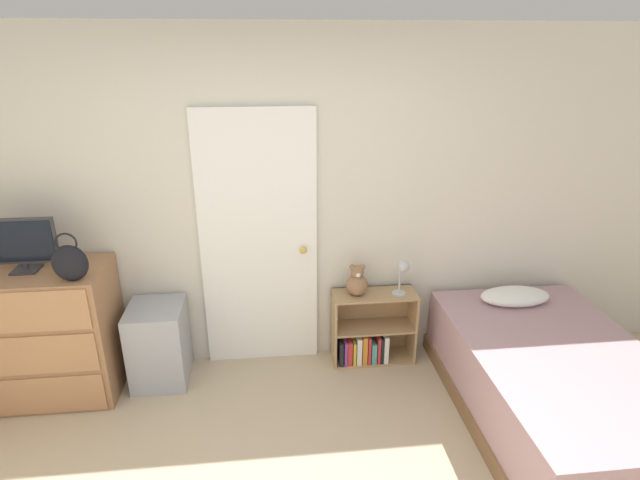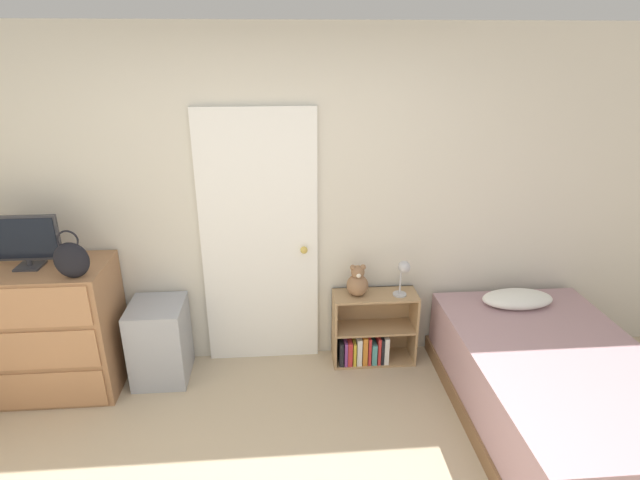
{
  "view_description": "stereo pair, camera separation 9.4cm",
  "coord_description": "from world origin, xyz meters",
  "px_view_note": "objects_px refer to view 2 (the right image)",
  "views": [
    {
      "loc": [
        -0.04,
        -1.62,
        2.4
      ],
      "look_at": [
        0.31,
        1.66,
        1.1
      ],
      "focal_mm": 28.0,
      "sensor_mm": 36.0,
      "label": 1
    },
    {
      "loc": [
        0.05,
        -1.63,
        2.4
      ],
      "look_at": [
        0.31,
        1.66,
        1.1
      ],
      "focal_mm": 28.0,
      "sensor_mm": 36.0,
      "label": 2
    }
  ],
  "objects_px": {
    "handbag": "(71,260)",
    "desk_lamp": "(404,271)",
    "teddy_bear": "(357,282)",
    "storage_bin": "(160,341)",
    "tv": "(24,241)",
    "dresser": "(48,329)",
    "bookshelf": "(370,335)",
    "bed": "(556,390)"
  },
  "relations": [
    {
      "from": "handbag",
      "to": "desk_lamp",
      "type": "relative_size",
      "value": 1.14
    },
    {
      "from": "teddy_bear",
      "to": "storage_bin",
      "type": "bearing_deg",
      "value": -176.77
    },
    {
      "from": "teddy_bear",
      "to": "handbag",
      "type": "bearing_deg",
      "value": -169.9
    },
    {
      "from": "tv",
      "to": "handbag",
      "type": "relative_size",
      "value": 1.41
    },
    {
      "from": "dresser",
      "to": "handbag",
      "type": "height_order",
      "value": "handbag"
    },
    {
      "from": "storage_bin",
      "to": "desk_lamp",
      "type": "relative_size",
      "value": 2.13
    },
    {
      "from": "tv",
      "to": "bookshelf",
      "type": "distance_m",
      "value": 2.58
    },
    {
      "from": "tv",
      "to": "bookshelf",
      "type": "height_order",
      "value": "tv"
    },
    {
      "from": "teddy_bear",
      "to": "desk_lamp",
      "type": "relative_size",
      "value": 0.88
    },
    {
      "from": "storage_bin",
      "to": "bed",
      "type": "relative_size",
      "value": 0.32
    },
    {
      "from": "storage_bin",
      "to": "desk_lamp",
      "type": "distance_m",
      "value": 1.92
    },
    {
      "from": "bookshelf",
      "to": "desk_lamp",
      "type": "distance_m",
      "value": 0.62
    },
    {
      "from": "bed",
      "to": "desk_lamp",
      "type": "bearing_deg",
      "value": 138.18
    },
    {
      "from": "teddy_bear",
      "to": "bookshelf",
      "type": "bearing_deg",
      "value": 0.64
    },
    {
      "from": "handbag",
      "to": "teddy_bear",
      "type": "distance_m",
      "value": 1.99
    },
    {
      "from": "dresser",
      "to": "bookshelf",
      "type": "relative_size",
      "value": 1.5
    },
    {
      "from": "dresser",
      "to": "storage_bin",
      "type": "bearing_deg",
      "value": 4.92
    },
    {
      "from": "dresser",
      "to": "tv",
      "type": "relative_size",
      "value": 2.1
    },
    {
      "from": "storage_bin",
      "to": "tv",
      "type": "bearing_deg",
      "value": -175.52
    },
    {
      "from": "desk_lamp",
      "to": "bed",
      "type": "relative_size",
      "value": 0.15
    },
    {
      "from": "dresser",
      "to": "storage_bin",
      "type": "distance_m",
      "value": 0.78
    },
    {
      "from": "storage_bin",
      "to": "bookshelf",
      "type": "relative_size",
      "value": 0.94
    },
    {
      "from": "bookshelf",
      "to": "desk_lamp",
      "type": "relative_size",
      "value": 2.25
    },
    {
      "from": "storage_bin",
      "to": "desk_lamp",
      "type": "height_order",
      "value": "desk_lamp"
    },
    {
      "from": "teddy_bear",
      "to": "bed",
      "type": "height_order",
      "value": "teddy_bear"
    },
    {
      "from": "dresser",
      "to": "storage_bin",
      "type": "height_order",
      "value": "dresser"
    },
    {
      "from": "bookshelf",
      "to": "handbag",
      "type": "bearing_deg",
      "value": -170.41
    },
    {
      "from": "dresser",
      "to": "teddy_bear",
      "type": "height_order",
      "value": "dresser"
    },
    {
      "from": "teddy_bear",
      "to": "tv",
      "type": "bearing_deg",
      "value": -176.34
    },
    {
      "from": "storage_bin",
      "to": "desk_lamp",
      "type": "xyz_separation_m",
      "value": [
        1.85,
        0.05,
        0.49
      ]
    },
    {
      "from": "dresser",
      "to": "bed",
      "type": "relative_size",
      "value": 0.51
    },
    {
      "from": "storage_bin",
      "to": "bookshelf",
      "type": "xyz_separation_m",
      "value": [
        1.62,
        0.09,
        -0.08
      ]
    },
    {
      "from": "handbag",
      "to": "desk_lamp",
      "type": "xyz_separation_m",
      "value": [
        2.26,
        0.3,
        -0.31
      ]
    },
    {
      "from": "handbag",
      "to": "storage_bin",
      "type": "distance_m",
      "value": 0.94
    },
    {
      "from": "dresser",
      "to": "bed",
      "type": "height_order",
      "value": "dresser"
    },
    {
      "from": "desk_lamp",
      "to": "dresser",
      "type": "bearing_deg",
      "value": -177.52
    },
    {
      "from": "storage_bin",
      "to": "bed",
      "type": "xyz_separation_m",
      "value": [
        2.72,
        -0.73,
        -0.04
      ]
    },
    {
      "from": "dresser",
      "to": "tv",
      "type": "bearing_deg",
      "value": 171.09
    },
    {
      "from": "bookshelf",
      "to": "desk_lamp",
      "type": "xyz_separation_m",
      "value": [
        0.23,
        -0.04,
        0.58
      ]
    },
    {
      "from": "dresser",
      "to": "bookshelf",
      "type": "bearing_deg",
      "value": 3.65
    },
    {
      "from": "dresser",
      "to": "handbag",
      "type": "bearing_deg",
      "value": -29.14
    },
    {
      "from": "storage_bin",
      "to": "bookshelf",
      "type": "height_order",
      "value": "storage_bin"
    }
  ]
}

